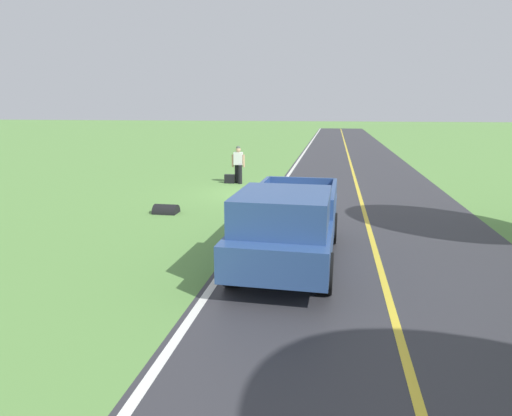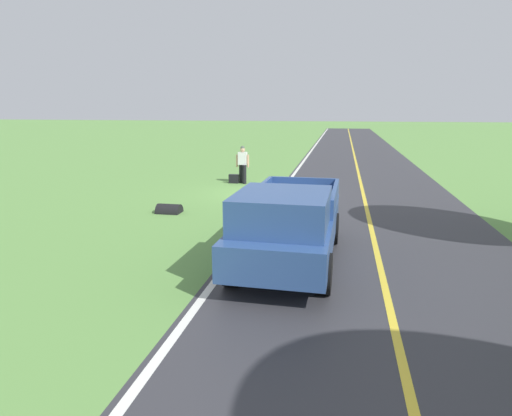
# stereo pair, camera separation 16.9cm
# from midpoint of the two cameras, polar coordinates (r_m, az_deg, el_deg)

# --- Properties ---
(ground_plane) EXTENTS (200.00, 200.00, 0.00)m
(ground_plane) POSITION_cam_midpoint_polar(r_m,az_deg,el_deg) (18.29, 0.84, 1.89)
(ground_plane) COLOR #609347
(road_surface) EXTENTS (7.14, 120.00, 0.00)m
(road_surface) POSITION_cam_midpoint_polar(r_m,az_deg,el_deg) (18.05, 14.03, 1.36)
(road_surface) COLOR #333338
(road_surface) RESTS_ON ground
(lane_edge_line) EXTENTS (0.16, 117.60, 0.00)m
(lane_edge_line) POSITION_cam_midpoint_polar(r_m,az_deg,el_deg) (18.17, 3.30, 1.81)
(lane_edge_line) COLOR silver
(lane_edge_line) RESTS_ON ground
(lane_centre_line) EXTENTS (0.14, 117.60, 0.00)m
(lane_centre_line) POSITION_cam_midpoint_polar(r_m,az_deg,el_deg) (18.05, 14.03, 1.37)
(lane_centre_line) COLOR gold
(lane_centre_line) RESTS_ON ground
(hitchhiker_walking) EXTENTS (0.62, 0.51, 1.75)m
(hitchhiker_walking) POSITION_cam_midpoint_polar(r_m,az_deg,el_deg) (20.67, -1.48, 5.91)
(hitchhiker_walking) COLOR black
(hitchhiker_walking) RESTS_ON ground
(suitcase_carried) EXTENTS (0.46, 0.20, 0.41)m
(suitcase_carried) POSITION_cam_midpoint_polar(r_m,az_deg,el_deg) (20.80, -2.65, 3.79)
(suitcase_carried) COLOR black
(suitcase_carried) RESTS_ON ground
(pickup_truck_passing) EXTENTS (2.21, 5.45, 1.82)m
(pickup_truck_passing) POSITION_cam_midpoint_polar(r_m,az_deg,el_deg) (9.83, 4.66, -1.98)
(pickup_truck_passing) COLOR #2D4C84
(pickup_truck_passing) RESTS_ON ground
(drainage_culvert) EXTENTS (0.80, 0.60, 0.60)m
(drainage_culvert) POSITION_cam_midpoint_polar(r_m,az_deg,el_deg) (15.21, -10.82, -0.60)
(drainage_culvert) COLOR black
(drainage_culvert) RESTS_ON ground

